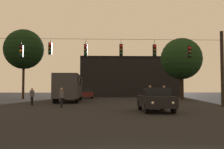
{
  "coord_description": "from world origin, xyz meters",
  "views": [
    {
      "loc": [
        -0.39,
        -5.34,
        1.43
      ],
      "look_at": [
        0.77,
        21.65,
        2.87
      ],
      "focal_mm": 44.0,
      "sensor_mm": 36.0,
      "label": 1
    }
  ],
  "objects_px": {
    "city_bus": "(69,85)",
    "pedestrian_near_bus": "(32,96)",
    "pedestrian_trailing": "(164,94)",
    "car_near_right": "(155,99)",
    "pedestrian_crossing_left": "(169,96)",
    "car_far_left": "(87,93)",
    "tree_behind_building": "(181,59)",
    "pedestrian_crossing_center": "(61,97)",
    "pedestrian_crossing_right": "(150,94)",
    "tree_left_silhouette": "(24,49)"
  },
  "relations": [
    {
      "from": "city_bus",
      "to": "pedestrian_near_bus",
      "type": "distance_m",
      "value": 7.92
    },
    {
      "from": "pedestrian_near_bus",
      "to": "pedestrian_trailing",
      "type": "relative_size",
      "value": 0.87
    },
    {
      "from": "car_near_right",
      "to": "pedestrian_trailing",
      "type": "bearing_deg",
      "value": 72.72
    },
    {
      "from": "pedestrian_crossing_left",
      "to": "car_far_left",
      "type": "bearing_deg",
      "value": 111.48
    },
    {
      "from": "car_near_right",
      "to": "car_far_left",
      "type": "bearing_deg",
      "value": 102.76
    },
    {
      "from": "pedestrian_crossing_left",
      "to": "tree_behind_building",
      "type": "bearing_deg",
      "value": 69.36
    },
    {
      "from": "car_far_left",
      "to": "tree_behind_building",
      "type": "relative_size",
      "value": 0.53
    },
    {
      "from": "pedestrian_crossing_left",
      "to": "pedestrian_near_bus",
      "type": "height_order",
      "value": "pedestrian_crossing_left"
    },
    {
      "from": "pedestrian_crossing_center",
      "to": "car_near_right",
      "type": "bearing_deg",
      "value": -30.2
    },
    {
      "from": "pedestrian_trailing",
      "to": "pedestrian_crossing_left",
      "type": "bearing_deg",
      "value": -94.01
    },
    {
      "from": "city_bus",
      "to": "car_far_left",
      "type": "height_order",
      "value": "city_bus"
    },
    {
      "from": "city_bus",
      "to": "car_far_left",
      "type": "relative_size",
      "value": 2.49
    },
    {
      "from": "pedestrian_crossing_center",
      "to": "pedestrian_near_bus",
      "type": "relative_size",
      "value": 1.01
    },
    {
      "from": "city_bus",
      "to": "pedestrian_crossing_center",
      "type": "distance_m",
      "value": 10.84
    },
    {
      "from": "pedestrian_crossing_center",
      "to": "pedestrian_crossing_right",
      "type": "distance_m",
      "value": 8.52
    },
    {
      "from": "city_bus",
      "to": "pedestrian_crossing_center",
      "type": "xyz_separation_m",
      "value": [
        0.6,
        -10.77,
        -1.01
      ]
    },
    {
      "from": "city_bus",
      "to": "car_near_right",
      "type": "bearing_deg",
      "value": -64.03
    },
    {
      "from": "pedestrian_crossing_center",
      "to": "tree_left_silhouette",
      "type": "distance_m",
      "value": 21.34
    },
    {
      "from": "car_far_left",
      "to": "pedestrian_crossing_left",
      "type": "xyz_separation_m",
      "value": [
        7.73,
        -19.64,
        0.05
      ]
    },
    {
      "from": "tree_left_silhouette",
      "to": "pedestrian_crossing_center",
      "type": "bearing_deg",
      "value": -66.61
    },
    {
      "from": "car_near_right",
      "to": "tree_behind_building",
      "type": "distance_m",
      "value": 21.28
    },
    {
      "from": "pedestrian_crossing_left",
      "to": "tree_behind_building",
      "type": "distance_m",
      "value": 16.03
    },
    {
      "from": "car_near_right",
      "to": "car_far_left",
      "type": "xyz_separation_m",
      "value": [
        -5.58,
        24.63,
        0.0
      ]
    },
    {
      "from": "pedestrian_trailing",
      "to": "tree_behind_building",
      "type": "distance_m",
      "value": 13.73
    },
    {
      "from": "pedestrian_trailing",
      "to": "pedestrian_crossing_center",
      "type": "bearing_deg",
      "value": -157.28
    },
    {
      "from": "car_near_right",
      "to": "pedestrian_crossing_right",
      "type": "distance_m",
      "value": 7.76
    },
    {
      "from": "car_far_left",
      "to": "tree_behind_building",
      "type": "xyz_separation_m",
      "value": [
        13.13,
        -5.3,
        4.76
      ]
    },
    {
      "from": "pedestrian_crossing_right",
      "to": "pedestrian_trailing",
      "type": "bearing_deg",
      "value": -9.5
    },
    {
      "from": "pedestrian_crossing_left",
      "to": "city_bus",
      "type": "bearing_deg",
      "value": 134.01
    },
    {
      "from": "pedestrian_crossing_right",
      "to": "tree_behind_building",
      "type": "distance_m",
      "value": 14.07
    },
    {
      "from": "pedestrian_near_bus",
      "to": "tree_left_silhouette",
      "type": "distance_m",
      "value": 17.39
    },
    {
      "from": "pedestrian_crossing_left",
      "to": "pedestrian_crossing_center",
      "type": "bearing_deg",
      "value": -172.05
    },
    {
      "from": "pedestrian_near_bus",
      "to": "tree_behind_building",
      "type": "height_order",
      "value": "tree_behind_building"
    },
    {
      "from": "pedestrian_crossing_left",
      "to": "tree_behind_building",
      "type": "xyz_separation_m",
      "value": [
        5.4,
        14.33,
        4.71
      ]
    },
    {
      "from": "tree_left_silhouette",
      "to": "tree_behind_building",
      "type": "height_order",
      "value": "tree_left_silhouette"
    },
    {
      "from": "tree_left_silhouette",
      "to": "pedestrian_trailing",
      "type": "bearing_deg",
      "value": -41.6
    },
    {
      "from": "city_bus",
      "to": "pedestrian_near_bus",
      "type": "height_order",
      "value": "city_bus"
    },
    {
      "from": "car_near_right",
      "to": "pedestrian_trailing",
      "type": "distance_m",
      "value": 7.83
    },
    {
      "from": "city_bus",
      "to": "tree_left_silhouette",
      "type": "bearing_deg",
      "value": 133.38
    },
    {
      "from": "pedestrian_crossing_left",
      "to": "pedestrian_near_bus",
      "type": "xyz_separation_m",
      "value": [
        -11.7,
        2.11,
        -0.0
      ]
    },
    {
      "from": "city_bus",
      "to": "tree_behind_building",
      "type": "bearing_deg",
      "value": 18.04
    },
    {
      "from": "city_bus",
      "to": "tree_left_silhouette",
      "type": "distance_m",
      "value": 12.14
    },
    {
      "from": "pedestrian_trailing",
      "to": "car_far_left",
      "type": "bearing_deg",
      "value": 114.74
    },
    {
      "from": "pedestrian_near_bus",
      "to": "tree_left_silhouette",
      "type": "bearing_deg",
      "value": 108.13
    },
    {
      "from": "tree_left_silhouette",
      "to": "tree_behind_building",
      "type": "bearing_deg",
      "value": -8.14
    },
    {
      "from": "car_near_right",
      "to": "pedestrian_near_bus",
      "type": "bearing_deg",
      "value": 143.38
    },
    {
      "from": "pedestrian_trailing",
      "to": "tree_left_silhouette",
      "type": "bearing_deg",
      "value": 138.4
    },
    {
      "from": "city_bus",
      "to": "pedestrian_trailing",
      "type": "distance_m",
      "value": 11.81
    },
    {
      "from": "city_bus",
      "to": "pedestrian_crossing_left",
      "type": "xyz_separation_m",
      "value": [
        9.24,
        -9.57,
        -1.02
      ]
    },
    {
      "from": "pedestrian_crossing_left",
      "to": "pedestrian_crossing_right",
      "type": "xyz_separation_m",
      "value": [
        -1.07,
        2.69,
        0.16
      ]
    }
  ]
}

